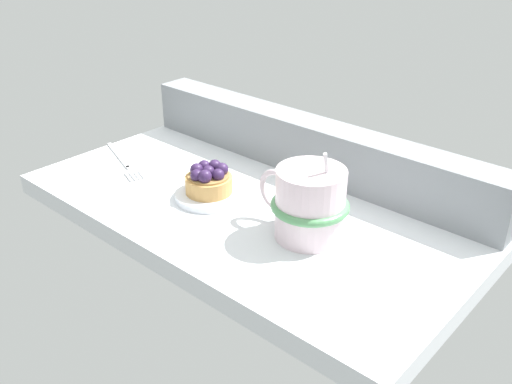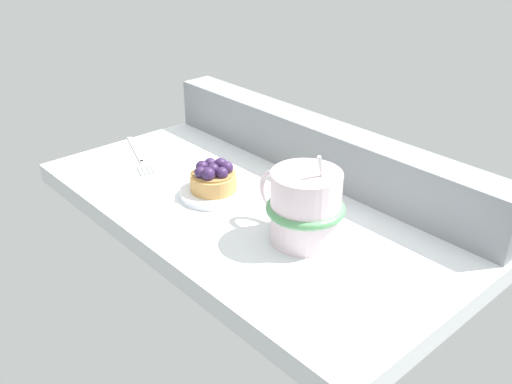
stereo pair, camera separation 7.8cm
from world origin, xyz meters
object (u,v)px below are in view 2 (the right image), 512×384
dessert_fork (138,155)px  dessert_plate (214,192)px  raspberry_tart (213,178)px  coffee_mug (304,206)px

dessert_fork → dessert_plate: bearing=2.3°
raspberry_tart → dessert_plate: bearing=-24.4°
coffee_mug → dessert_plate: bearing=-175.9°
dessert_plate → coffee_mug: (17.45, 1.25, 4.34)cm
dessert_plate → raspberry_tart: (-0.01, 0.01, 2.49)cm
dessert_plate → raspberry_tart: size_ratio=1.47×
dessert_plate → coffee_mug: coffee_mug is taller
dessert_plate → coffee_mug: bearing=4.1°
raspberry_tart → dessert_fork: size_ratio=0.43×
dessert_fork → coffee_mug: bearing=3.1°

